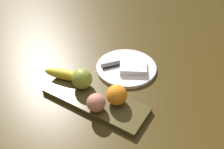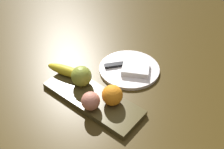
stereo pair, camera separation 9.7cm
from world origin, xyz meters
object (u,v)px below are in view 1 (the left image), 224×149
(banana, at_px, (66,75))
(folded_napkin, at_px, (133,66))
(apple, at_px, (82,79))
(dinner_plate, at_px, (126,67))
(orange_near_apple, at_px, (117,95))
(peach, at_px, (96,103))
(knife, at_px, (115,64))
(fruit_tray, at_px, (95,100))

(banana, distance_m, folded_napkin, 0.28)
(apple, bearing_deg, dinner_plate, 69.57)
(orange_near_apple, bearing_deg, folded_napkin, 102.06)
(banana, height_order, folded_napkin, banana)
(banana, height_order, orange_near_apple, orange_near_apple)
(orange_near_apple, xyz_separation_m, dinner_plate, (-0.08, 0.21, -0.05))
(orange_near_apple, bearing_deg, dinner_plate, 110.16)
(banana, distance_m, peach, 0.21)
(apple, height_order, knife, apple)
(fruit_tray, distance_m, banana, 0.16)
(apple, distance_m, orange_near_apple, 0.15)
(peach, relative_size, folded_napkin, 0.60)
(apple, bearing_deg, knife, 79.95)
(fruit_tray, bearing_deg, orange_near_apple, 17.17)
(dinner_plate, height_order, knife, knife)
(fruit_tray, distance_m, folded_napkin, 0.23)
(apple, height_order, dinner_plate, apple)
(fruit_tray, height_order, dinner_plate, fruit_tray)
(peach, height_order, dinner_plate, peach)
(banana, relative_size, dinner_plate, 0.71)
(folded_napkin, bearing_deg, fruit_tray, -97.85)
(fruit_tray, height_order, apple, apple)
(fruit_tray, relative_size, orange_near_apple, 5.33)
(banana, height_order, dinner_plate, banana)
(fruit_tray, height_order, orange_near_apple, orange_near_apple)
(peach, bearing_deg, orange_near_apple, 57.08)
(fruit_tray, distance_m, dinner_plate, 0.23)
(peach, relative_size, dinner_plate, 0.26)
(apple, distance_m, knife, 0.19)
(orange_near_apple, bearing_deg, banana, 178.87)
(dinner_plate, distance_m, folded_napkin, 0.04)
(peach, bearing_deg, fruit_tray, 129.04)
(fruit_tray, bearing_deg, knife, 101.53)
(fruit_tray, relative_size, banana, 2.16)
(banana, bearing_deg, dinner_plate, 37.85)
(fruit_tray, bearing_deg, folded_napkin, 82.15)
(orange_near_apple, relative_size, knife, 0.48)
(folded_napkin, bearing_deg, apple, -117.84)
(orange_near_apple, bearing_deg, apple, 178.90)
(orange_near_apple, height_order, dinner_plate, orange_near_apple)
(apple, relative_size, banana, 0.43)
(apple, bearing_deg, fruit_tray, -19.16)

